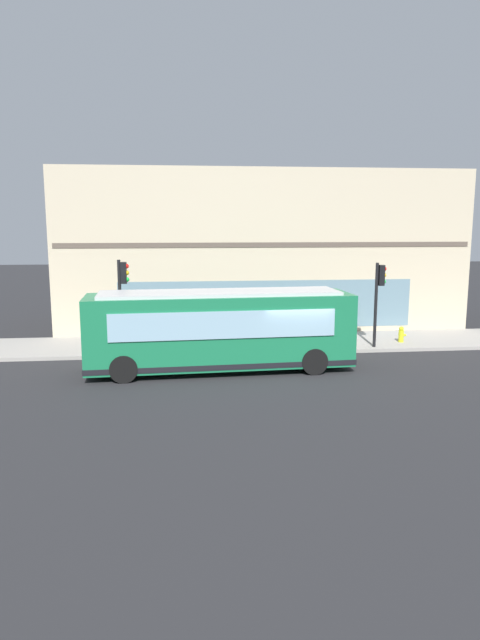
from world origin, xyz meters
name	(u,v)px	position (x,y,z in m)	size (l,w,h in m)	color
ground	(294,370)	(0.00, 0.00, 0.00)	(120.00, 120.00, 0.00)	#262628
sidewalk_curb	(274,343)	(4.69, 0.00, 0.07)	(4.19, 40.00, 0.15)	#9E9991
building_corner	(257,250)	(10.69, 0.00, 4.14)	(7.87, 21.01, 8.29)	beige
city_bus_nearside	(220,331)	(0.30, 2.86, 1.55)	(3.06, 10.16, 3.07)	#197247
traffic_light_near_corner	(379,289)	(3.09, -4.38, 2.77)	(0.32, 0.49, 3.75)	black
traffic_light_down_block	(123,288)	(3.21, 6.74, 2.90)	(0.32, 0.49, 3.95)	black
fire_hydrant	(401,334)	(3.95, -5.85, 0.51)	(0.35, 0.35, 0.74)	gold
pedestrian_by_light_pole	(324,326)	(3.46, -2.05, 1.09)	(0.32, 0.32, 1.64)	#3F8C4C
pedestrian_walking_along_curb	(103,319)	(5.88, 7.96, 1.14)	(0.32, 0.32, 1.72)	silver
pedestrian_near_hydrant	(185,323)	(4.29, 4.15, 1.15)	(0.32, 0.32, 1.74)	black
pedestrian_near_building_entrance	(140,323)	(5.24, 6.20, 1.04)	(0.32, 0.32, 1.56)	silver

